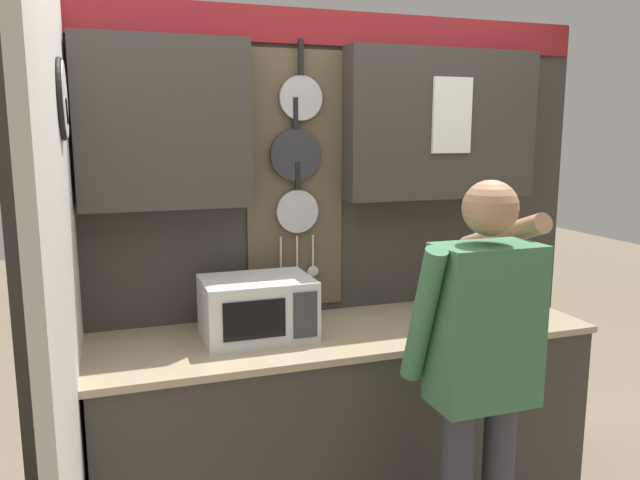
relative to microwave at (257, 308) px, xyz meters
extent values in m
cube|color=#38332D|center=(0.39, -0.03, -0.60)|extent=(2.20, 0.65, 0.87)
cube|color=tan|center=(0.39, -0.03, -0.15)|extent=(2.23, 0.68, 0.03)
cube|color=#38332D|center=(0.39, 0.31, 0.14)|extent=(2.80, 0.04, 2.34)
cube|color=maroon|center=(0.39, 0.28, 1.23)|extent=(2.76, 0.02, 0.16)
cube|color=#38332D|center=(-0.34, 0.21, 0.78)|extent=(0.73, 0.16, 0.72)
cube|color=#38332D|center=(0.99, 0.21, 0.78)|extent=(1.00, 0.16, 0.72)
cube|color=brown|center=(0.26, 0.28, 0.52)|extent=(0.47, 0.01, 1.22)
cylinder|color=#B7B7BC|center=(0.28, 0.26, 0.90)|extent=(0.20, 0.02, 0.20)
cube|color=black|center=(0.28, 0.25, 1.09)|extent=(0.02, 0.02, 0.16)
cylinder|color=#2D2D33|center=(0.25, 0.26, 0.64)|extent=(0.24, 0.02, 0.24)
cube|color=black|center=(0.25, 0.25, 0.84)|extent=(0.02, 0.02, 0.14)
cylinder|color=#B7B7BC|center=(0.26, 0.26, 0.38)|extent=(0.20, 0.02, 0.20)
cube|color=black|center=(0.26, 0.25, 0.55)|extent=(0.02, 0.02, 0.13)
cylinder|color=silver|center=(0.18, 0.26, 0.15)|extent=(0.01, 0.01, 0.23)
ellipsoid|color=silver|center=(0.18, 0.26, 0.02)|extent=(0.04, 0.01, 0.04)
cylinder|color=silver|center=(0.26, 0.26, 0.16)|extent=(0.01, 0.01, 0.20)
ellipsoid|color=silver|center=(0.26, 0.26, 0.04)|extent=(0.05, 0.01, 0.05)
cylinder|color=silver|center=(0.34, 0.26, 0.18)|extent=(0.01, 0.01, 0.16)
ellipsoid|color=silver|center=(0.34, 0.26, 0.08)|extent=(0.06, 0.01, 0.05)
cube|color=white|center=(1.00, 0.12, 0.83)|extent=(0.21, 0.02, 0.36)
cube|color=silver|center=(-0.74, -0.41, 0.14)|extent=(0.04, 1.60, 2.34)
cylinder|color=white|center=(-0.71, -0.27, 0.86)|extent=(0.02, 0.25, 0.25)
torus|color=black|center=(-0.71, -0.27, 0.86)|extent=(0.02, 0.27, 0.27)
cube|color=black|center=(-0.70, -0.29, 0.82)|extent=(0.01, 0.05, 0.09)
cube|color=silver|center=(0.00, 0.00, 0.00)|extent=(0.47, 0.34, 0.26)
cube|color=black|center=(-0.05, -0.17, 0.00)|extent=(0.26, 0.01, 0.16)
cube|color=#333338|center=(0.16, -0.17, 0.00)|extent=(0.10, 0.01, 0.20)
cube|color=brown|center=(1.33, 0.00, -0.04)|extent=(0.13, 0.16, 0.19)
cylinder|color=black|center=(1.29, -0.03, 0.09)|extent=(0.02, 0.03, 0.06)
cylinder|color=black|center=(1.31, -0.03, 0.10)|extent=(0.02, 0.03, 0.08)
cylinder|color=black|center=(1.32, -0.03, 0.09)|extent=(0.02, 0.03, 0.06)
cylinder|color=black|center=(1.34, -0.03, 0.08)|extent=(0.02, 0.03, 0.05)
cylinder|color=black|center=(1.35, -0.03, 0.09)|extent=(0.02, 0.03, 0.06)
cylinder|color=black|center=(1.36, -0.03, 0.10)|extent=(0.02, 0.03, 0.08)
cylinder|color=white|center=(1.12, 0.00, -0.07)|extent=(0.12, 0.12, 0.13)
cylinder|color=red|center=(1.15, -0.01, 0.05)|extent=(0.02, 0.05, 0.26)
cylinder|color=silver|center=(1.11, -0.01, 0.01)|extent=(0.04, 0.02, 0.18)
cylinder|color=tan|center=(1.14, -0.02, 0.03)|extent=(0.03, 0.06, 0.22)
cylinder|color=silver|center=(1.13, 0.01, 0.07)|extent=(0.07, 0.03, 0.29)
cylinder|color=tan|center=(1.10, 0.02, 0.06)|extent=(0.05, 0.02, 0.28)
cube|color=#3D704C|center=(0.68, -0.69, 0.06)|extent=(0.38, 0.22, 0.60)
sphere|color=#A87A5B|center=(0.68, -0.69, 0.49)|extent=(0.20, 0.20, 0.20)
cylinder|color=#3D704C|center=(0.45, -0.65, 0.11)|extent=(0.08, 0.24, 0.53)
cylinder|color=#A87A5B|center=(0.91, -0.44, 0.34)|extent=(0.08, 0.53, 0.25)
camera|label=1|loc=(-0.59, -2.55, 0.76)|focal=35.00mm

